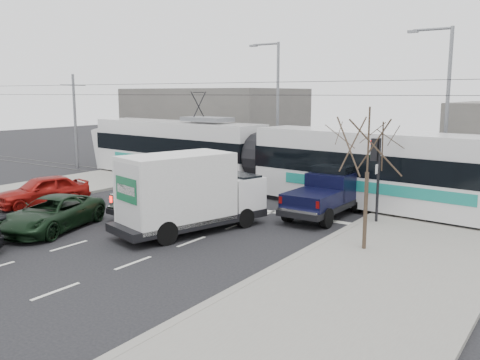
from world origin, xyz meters
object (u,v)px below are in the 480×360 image
Objects in this scene: bare_tree at (368,146)px; navy_pickup at (328,192)px; street_lamp_far at (275,100)px; red_car at (43,191)px; green_car at (52,214)px; silver_pickup at (176,192)px; traffic_signal at (376,162)px; street_lamp_near at (444,103)px; box_truck at (189,193)px; tram at (262,158)px.

bare_tree is 6.16m from navy_pickup.
navy_pickup is at bearing -47.66° from street_lamp_far.
green_car is at bearing -17.82° from red_car.
silver_pickup is 1.09× the size of navy_pickup.
street_lamp_far reaches higher than traffic_signal.
street_lamp_far is 1.66× the size of navy_pickup.
street_lamp_near reaches higher than green_car.
silver_pickup is at bearing 156.13° from box_truck.
bare_tree reaches higher than traffic_signal.
box_truck is at bearing 15.51° from red_car.
tram reaches higher than green_car.
tram is at bearing 90.13° from silver_pickup.
green_car is at bearing -133.06° from navy_pickup.
silver_pickup is (-9.54, 0.70, -2.75)m from bare_tree.
street_lamp_near reaches higher than box_truck.
box_truck is at bearing -71.90° from street_lamp_far.
bare_tree is 0.18× the size of tram.
tram reaches higher than red_car.
traffic_signal is 0.61× the size of silver_pickup.
street_lamp_near is at bearing 52.90° from red_car.
silver_pickup is (-9.25, -10.80, -4.07)m from street_lamp_near.
bare_tree is at bearing 3.24° from green_car.
bare_tree is at bearing -74.24° from traffic_signal.
navy_pickup is at bearing 36.50° from silver_pickup.
navy_pickup is (-3.45, 4.35, -2.67)m from bare_tree.
traffic_signal is 0.40× the size of street_lamp_near.
silver_pickup is (-0.63, -6.61, -0.97)m from tram.
tram is at bearing 156.97° from traffic_signal.
street_lamp_near is 8.78m from navy_pickup.
traffic_signal is at bearing -8.55° from navy_pickup.
red_car is at bearing -152.72° from silver_pickup.
street_lamp_far is at bearing 170.13° from street_lamp_near.
traffic_signal is at bearing -96.41° from street_lamp_near.
tram is (-8.63, -4.19, -3.11)m from street_lamp_near.
street_lamp_far is 0.32× the size of tram.
navy_pickup is 1.08× the size of green_car.
bare_tree is 0.85× the size of silver_pickup.
tram is at bearing 58.89° from green_car.
traffic_signal is 0.72× the size of green_car.
tram is at bearing 151.71° from navy_pickup.
traffic_signal reaches higher than navy_pickup.
tram reaches higher than box_truck.
bare_tree is at bearing 1.35° from silver_pickup.
tram reaches higher than bare_tree.
green_car is at bearing -141.37° from traffic_signal.
red_car is (-4.36, 2.56, 0.08)m from green_car.
street_lamp_near reaches higher than navy_pickup.
traffic_signal is 0.66× the size of navy_pickup.
traffic_signal reaches higher than silver_pickup.
bare_tree is at bearing -88.58° from street_lamp_near.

